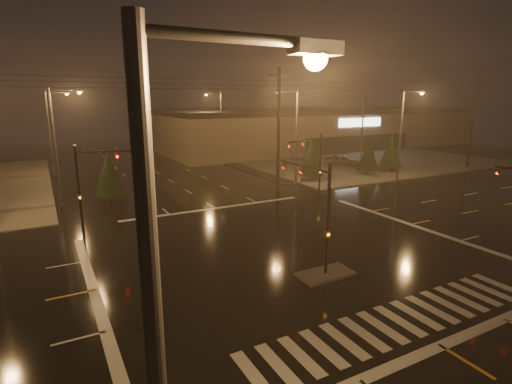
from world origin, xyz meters
The scene contains 24 objects.
ground centered at (0.00, 0.00, 0.00)m, with size 140.00×140.00×0.00m, color black.
sidewalk_ne centered at (30.00, 30.00, 0.06)m, with size 36.00×36.00×0.12m, color #47443F.
median_island centered at (0.00, -4.00, 0.07)m, with size 3.00×1.60×0.15m, color #47443F.
crosswalk centered at (0.00, -9.00, 0.01)m, with size 15.00×2.60×0.01m, color beige.
stop_bar_near centered at (0.00, -11.00, 0.01)m, with size 16.00×0.50×0.01m, color beige.
stop_bar_far centered at (0.00, 11.00, 0.01)m, with size 16.00×0.50×0.01m, color beige.
parking_lot centered at (35.00, 28.00, 0.04)m, with size 50.00×24.00×0.08m, color black.
retail_building centered at (35.00, 45.99, 3.84)m, with size 60.20×28.30×7.20m.
signal_mast_median centered at (0.00, -3.07, 3.75)m, with size 0.25×4.59×6.00m.
signal_mast_ne centered at (9.50, 10.14, 3.79)m, with size 4.84×1.86×6.00m.
signal_mast_nw centered at (-9.50, 10.14, 3.79)m, with size 4.84×1.86×6.00m.
streetlight_0 centered at (-11.18, -15.00, 5.80)m, with size 2.77×0.32×10.00m.
streetlight_1 centered at (-11.18, 18.00, 5.80)m, with size 2.77×0.32×10.00m.
streetlight_2 centered at (-11.18, 34.00, 5.80)m, with size 2.77×0.32×10.00m.
streetlight_3 centered at (11.18, 16.00, 5.80)m, with size 2.77×0.32×10.00m.
streetlight_4 centered at (11.18, 36.00, 5.80)m, with size 2.77×0.32×10.00m.
streetlight_6 centered at (22.00, 11.18, 5.80)m, with size 0.32×2.77×10.00m.
utility_pole_1 centered at (8.00, 14.00, 6.13)m, with size 2.20×0.32×12.00m.
utility_pole_2 centered at (38.00, 14.00, 6.13)m, with size 2.20×0.32×12.00m.
conifer_0 centered at (13.92, 16.59, 2.83)m, with size 2.73×2.73×4.97m.
conifer_1 centered at (21.98, 16.06, 2.64)m, with size 2.48×2.48×4.58m.
conifer_2 centered at (26.13, 16.47, 2.80)m, with size 2.69×2.69×4.90m.
conifer_3 centered at (-7.51, 17.25, 2.72)m, with size 2.58×2.58×4.74m.
car_parked centered at (23.89, 22.90, 0.80)m, with size 1.88×4.68×1.60m, color black.
Camera 1 is at (-12.46, -19.43, 9.11)m, focal length 28.00 mm.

